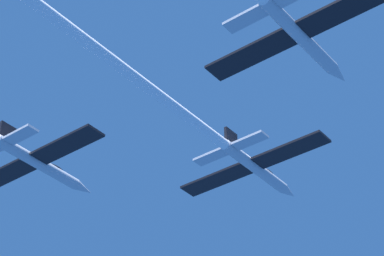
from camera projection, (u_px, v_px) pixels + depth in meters
jet_lead at (158, 95)px, 71.56m from camera, size 17.57×55.83×2.91m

